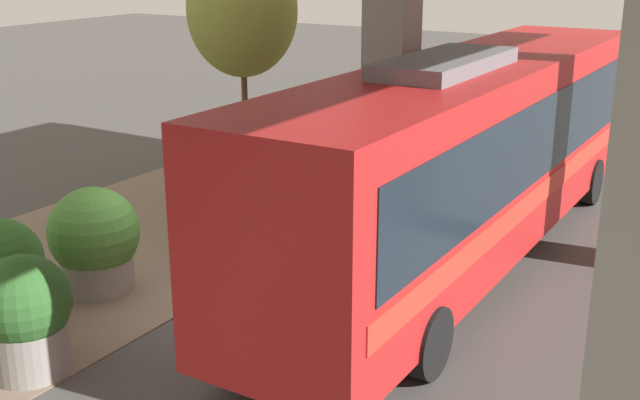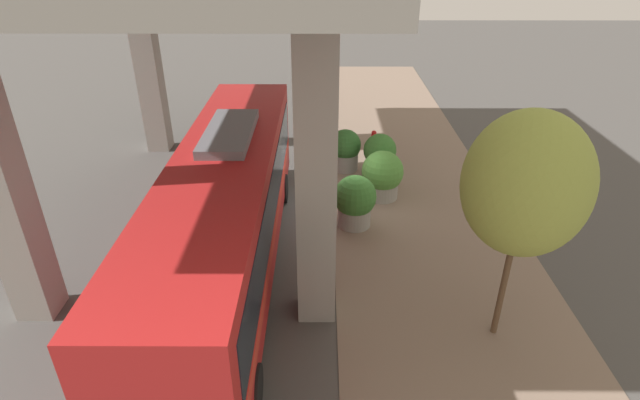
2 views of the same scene
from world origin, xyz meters
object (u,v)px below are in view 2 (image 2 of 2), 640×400
at_px(fire_hydrant, 374,140).
at_px(planter_back, 382,175).
at_px(planter_extra, 345,150).
at_px(planter_middle, 355,201).
at_px(bus, 227,208).
at_px(planter_front, 380,155).
at_px(street_tree_near, 526,184).

xyz_separation_m(fire_hydrant, planter_back, (0.11, 4.32, 0.41)).
bearing_deg(planter_extra, planter_back, 117.08).
relative_size(planter_middle, planter_back, 1.00).
relative_size(bus, planter_front, 7.43).
xyz_separation_m(fire_hydrant, street_tree_near, (-1.91, 11.19, 3.54)).
bearing_deg(street_tree_near, fire_hydrant, -80.32).
bearing_deg(planter_extra, bus, 63.46).
distance_m(fire_hydrant, street_tree_near, 11.89).
bearing_deg(planter_middle, planter_front, -107.51).
bearing_deg(bus, planter_extra, -116.54).
distance_m(fire_hydrant, planter_extra, 2.38).
bearing_deg(fire_hydrant, bus, 61.61).
relative_size(fire_hydrant, planter_front, 0.53).
height_order(planter_middle, planter_extra, planter_middle).
xyz_separation_m(fire_hydrant, planter_extra, (1.33, 1.93, 0.38)).
relative_size(planter_front, planter_middle, 0.99).
relative_size(planter_extra, street_tree_near, 0.30).
bearing_deg(bus, planter_back, -136.02).
distance_m(fire_hydrant, planter_back, 4.34).
distance_m(bus, planter_middle, 4.54).
height_order(fire_hydrant, planter_front, planter_front).
bearing_deg(street_tree_near, planter_extra, -70.73).
height_order(planter_extra, street_tree_near, street_tree_near).
relative_size(bus, planter_middle, 7.34).
xyz_separation_m(bus, planter_extra, (-3.43, -6.87, -1.23)).
bearing_deg(planter_back, street_tree_near, 106.35).
xyz_separation_m(fire_hydrant, planter_middle, (1.19, 6.27, 0.44)).
bearing_deg(planter_extra, street_tree_near, 109.27).
bearing_deg(street_tree_near, planter_middle, -57.80).
bearing_deg(planter_front, street_tree_near, 102.67).
bearing_deg(planter_middle, bus, 35.44).
relative_size(fire_hydrant, planter_back, 0.52).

